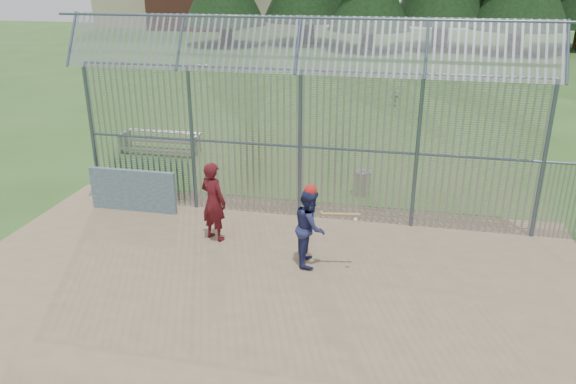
% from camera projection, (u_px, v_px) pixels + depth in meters
% --- Properties ---
extents(ground, '(120.00, 120.00, 0.00)m').
position_uv_depth(ground, '(269.00, 280.00, 12.25)').
color(ground, '#2D511E').
rests_on(ground, ground).
extents(dirt_infield, '(14.00, 10.00, 0.02)m').
position_uv_depth(dirt_infield, '(263.00, 292.00, 11.79)').
color(dirt_infield, '#756047').
rests_on(dirt_infield, ground).
extents(dugout_wall, '(2.50, 0.12, 1.20)m').
position_uv_depth(dugout_wall, '(133.00, 190.00, 15.56)').
color(dugout_wall, '#38566B').
rests_on(dugout_wall, dirt_infield).
extents(batter, '(0.81, 0.97, 1.80)m').
position_uv_depth(batter, '(310.00, 227.00, 12.63)').
color(batter, navy).
rests_on(batter, dirt_infield).
extents(onlooker, '(0.86, 0.74, 2.01)m').
position_uv_depth(onlooker, '(213.00, 201.00, 13.76)').
color(onlooker, maroon).
rests_on(onlooker, dirt_infield).
extents(bg_kid_seated, '(0.50, 0.35, 0.78)m').
position_uv_depth(bg_kid_seated, '(395.00, 99.00, 27.81)').
color(bg_kid_seated, slate).
rests_on(bg_kid_seated, ground).
extents(batting_gear, '(1.27, 0.51, 0.65)m').
position_uv_depth(batting_gear, '(316.00, 195.00, 12.29)').
color(batting_gear, red).
rests_on(batting_gear, ground).
extents(trash_can, '(0.56, 0.56, 0.82)m').
position_uv_depth(trash_can, '(362.00, 182.00, 16.83)').
color(trash_can, '#989BA1').
rests_on(trash_can, ground).
extents(bleacher, '(3.00, 0.95, 0.72)m').
position_uv_depth(bleacher, '(160.00, 142.00, 20.73)').
color(bleacher, gray).
rests_on(bleacher, ground).
extents(backstop_fence, '(20.09, 0.81, 5.30)m').
position_uv_depth(backstop_fence, '(370.00, 138.00, 14.15)').
color(backstop_fence, '#47566B').
rests_on(backstop_fence, ground).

